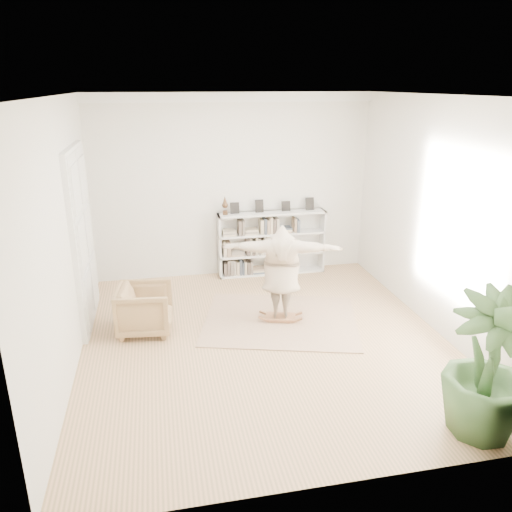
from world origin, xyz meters
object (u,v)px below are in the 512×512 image
Objects in this scene: armchair at (145,309)px; houseplant at (488,366)px; person at (281,270)px; bookshelf at (271,244)px; rocker_board at (280,317)px.

armchair is 0.50× the size of houseplant.
person reaches higher than houseplant.
armchair is at bearing 138.99° from houseplant.
bookshelf reaches higher than armchair.
bookshelf is 2.26m from person.
houseplant is (1.53, -3.15, 0.78)m from rocker_board.
bookshelf reaches higher than rocker_board.
person reaches higher than bookshelf.
rocker_board is 0.84m from person.
rocker_board is at bearing -86.03° from armchair.
bookshelf is 1.14× the size of person.
houseplant is (1.17, -5.37, 0.21)m from bookshelf.
bookshelf is at bearing -83.30° from person.
person is at bearing -86.03° from armchair.
rocker_board is (-0.35, -2.22, -0.57)m from bookshelf.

